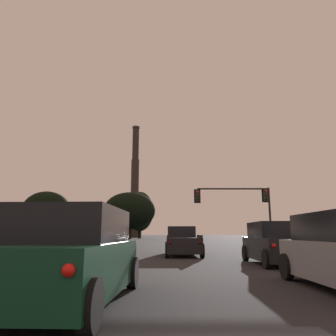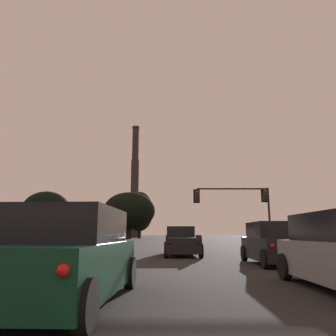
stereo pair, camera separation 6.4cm
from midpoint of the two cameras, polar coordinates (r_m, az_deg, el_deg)
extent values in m
cube|color=black|center=(15.77, 18.10, -13.20)|extent=(2.00, 4.83, 0.95)
cube|color=black|center=(15.87, 17.79, -10.21)|extent=(1.83, 2.83, 0.70)
cylinder|color=black|center=(17.41, 13.23, -14.22)|extent=(0.23, 0.76, 0.76)
cylinder|color=black|center=(17.89, 19.30, -13.81)|extent=(0.23, 0.76, 0.76)
cylinder|color=black|center=(13.68, 16.69, -14.92)|extent=(0.23, 0.76, 0.76)
cylinder|color=black|center=(14.28, 24.20, -14.25)|extent=(0.23, 0.76, 0.76)
sphere|color=red|center=(13.22, 17.83, -12.77)|extent=(0.17, 0.17, 0.17)
sphere|color=red|center=(13.74, 24.21, -12.25)|extent=(0.17, 0.17, 0.17)
cube|color=#0F3823|center=(6.99, -16.84, -16.28)|extent=(2.12, 4.88, 0.95)
cube|color=black|center=(7.08, -16.13, -9.56)|extent=(1.90, 2.87, 0.70)
cylinder|color=black|center=(9.14, -18.68, -16.82)|extent=(0.25, 0.77, 0.76)
cylinder|color=black|center=(8.67, -6.42, -17.65)|extent=(0.25, 0.77, 0.76)
cylinder|color=black|center=(4.94, -13.75, -22.28)|extent=(0.25, 0.77, 0.76)
sphere|color=red|center=(4.44, -17.32, -16.66)|extent=(0.17, 0.17, 0.17)
cylinder|color=black|center=(10.70, 19.80, -15.86)|extent=(0.22, 0.76, 0.76)
cube|color=black|center=(21.09, 2.47, -13.19)|extent=(2.04, 5.42, 0.88)
cube|color=black|center=(22.83, 2.23, -11.04)|extent=(1.85, 1.81, 0.72)
cube|color=black|center=(19.67, -0.13, -11.82)|extent=(0.12, 2.43, 0.16)
cube|color=black|center=(19.77, 5.45, -11.77)|extent=(0.12, 2.43, 0.16)
cylinder|color=black|center=(23.27, -0.28, -13.67)|extent=(0.23, 0.80, 0.80)
cylinder|color=black|center=(23.36, 4.67, -13.62)|extent=(0.23, 0.80, 0.80)
cylinder|color=black|center=(18.88, -0.24, -14.21)|extent=(0.23, 0.80, 0.80)
cylinder|color=black|center=(18.99, 5.87, -14.13)|extent=(0.23, 0.80, 0.80)
sphere|color=#500705|center=(18.34, 0.28, -12.87)|extent=(0.17, 0.17, 0.17)
sphere|color=#500705|center=(18.43, 5.51, -12.82)|extent=(0.17, 0.17, 0.17)
cylinder|color=black|center=(30.50, 17.32, -8.31)|extent=(0.18, 0.18, 5.38)
cylinder|color=black|center=(30.49, 17.62, -13.26)|extent=(0.40, 0.40, 0.10)
cube|color=#282828|center=(30.57, 16.58, -4.55)|extent=(0.34, 0.34, 1.04)
cube|color=black|center=(30.74, 16.49, -4.59)|extent=(0.58, 0.03, 1.25)
sphere|color=red|center=(30.43, 16.65, -3.90)|extent=(0.22, 0.22, 0.22)
sphere|color=#352604|center=(30.39, 16.68, -4.50)|extent=(0.22, 0.22, 0.22)
sphere|color=black|center=(30.35, 16.72, -5.11)|extent=(0.22, 0.22, 0.22)
cylinder|color=black|center=(29.94, 11.18, -3.57)|extent=(6.38, 0.14, 0.14)
sphere|color=black|center=(30.72, 17.04, -3.48)|extent=(0.18, 0.18, 0.18)
cube|color=#282828|center=(29.41, 5.10, -4.86)|extent=(0.34, 0.34, 1.04)
cube|color=black|center=(29.59, 5.07, -4.90)|extent=(0.58, 0.03, 1.25)
sphere|color=red|center=(29.27, 5.12, -4.19)|extent=(0.22, 0.22, 0.22)
sphere|color=#352604|center=(29.23, 5.13, -4.82)|extent=(0.22, 0.22, 0.22)
sphere|color=black|center=(29.19, 5.14, -5.45)|extent=(0.22, 0.22, 0.22)
cylinder|color=#2B2722|center=(113.67, -5.97, -11.33)|extent=(5.13, 5.13, 2.50)
cylinder|color=#332D28|center=(113.90, -5.89, -7.62)|extent=(3.21, 3.21, 12.27)
cylinder|color=#332D28|center=(115.34, -5.77, -1.53)|extent=(2.76, 2.76, 12.27)
cylinder|color=#332D28|center=(118.04, -5.65, 4.35)|extent=(2.31, 2.31, 12.27)
cylinder|color=#38322C|center=(119.73, -5.60, 7.01)|extent=(2.59, 2.59, 0.70)
cylinder|color=black|center=(99.41, -20.68, -10.32)|extent=(1.33, 1.33, 3.77)
ellipsoid|color=black|center=(99.62, -20.44, -6.93)|extent=(13.33, 12.00, 10.74)
cylinder|color=black|center=(92.93, -5.02, -11.10)|extent=(0.77, 0.77, 3.35)
ellipsoid|color=black|center=(93.13, -4.96, -7.52)|extent=(7.73, 6.96, 11.04)
cylinder|color=black|center=(85.13, -6.81, -10.97)|extent=(1.33, 1.33, 3.58)
ellipsoid|color=black|center=(85.33, -6.73, -7.39)|extent=(13.29, 11.96, 9.43)
camera|label=1|loc=(0.03, -90.03, 0.01)|focal=35.00mm
camera|label=2|loc=(0.03, 89.97, -0.01)|focal=35.00mm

